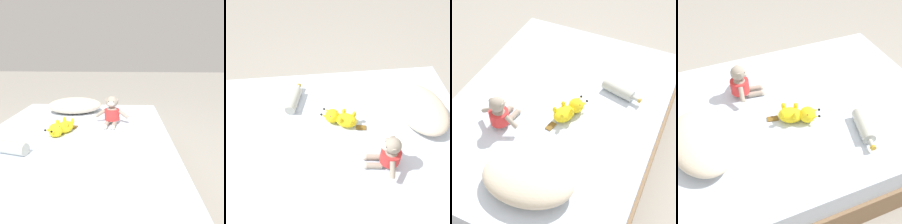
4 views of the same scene
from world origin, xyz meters
TOP-DOWN VIEW (x-y plane):
  - ground_plane at (0.00, 0.00)m, footprint 16.00×16.00m
  - bed at (0.00, 0.00)m, footprint 1.40×1.89m
  - pillow at (-0.13, 0.60)m, footprint 0.56×0.41m
  - plush_monkey at (0.25, 0.27)m, footprint 0.29×0.24m
  - plush_yellow_creature at (-0.11, 0.03)m, footprint 0.19×0.32m
  - glass_bottle at (-0.34, -0.30)m, footprint 0.29×0.13m

SIDE VIEW (x-z plane):
  - ground_plane at x=0.00m, z-range 0.00..0.00m
  - bed at x=0.00m, z-range 0.00..0.38m
  - glass_bottle at x=-0.34m, z-range 0.38..0.46m
  - plush_yellow_creature at x=-0.11m, z-range 0.38..0.48m
  - pillow at x=-0.13m, z-range 0.38..0.52m
  - plush_monkey at x=0.25m, z-range 0.36..0.60m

